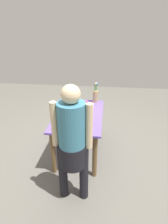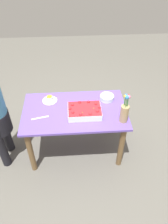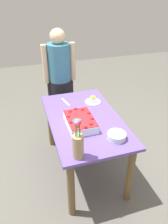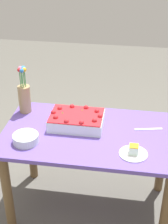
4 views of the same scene
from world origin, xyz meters
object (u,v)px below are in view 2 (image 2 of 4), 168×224
serving_plate_with_slice (50,100)px  fruit_bowl (107,97)px  cake_knife (40,118)px  flower_vase (125,112)px  sheet_cake (85,111)px

serving_plate_with_slice → fruit_bowl: size_ratio=1.06×
cake_knife → flower_vase: flower_vase is taller
serving_plate_with_slice → cake_knife: (0.10, 0.32, -0.02)m
flower_vase → serving_plate_with_slice: bearing=-26.6°
sheet_cake → flower_vase: bearing=161.6°
serving_plate_with_slice → flower_vase: 0.97m
sheet_cake → cake_knife: sheet_cake is taller
serving_plate_with_slice → cake_knife: bearing=72.6°
flower_vase → cake_knife: bearing=-6.8°
flower_vase → fruit_bowl: 0.44m
cake_knife → fruit_bowl: size_ratio=1.15×
sheet_cake → fruit_bowl: sheet_cake is taller
serving_plate_with_slice → cake_knife: 0.33m
sheet_cake → cake_knife: (0.53, 0.03, -0.05)m
serving_plate_with_slice → sheet_cake: bearing=146.1°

